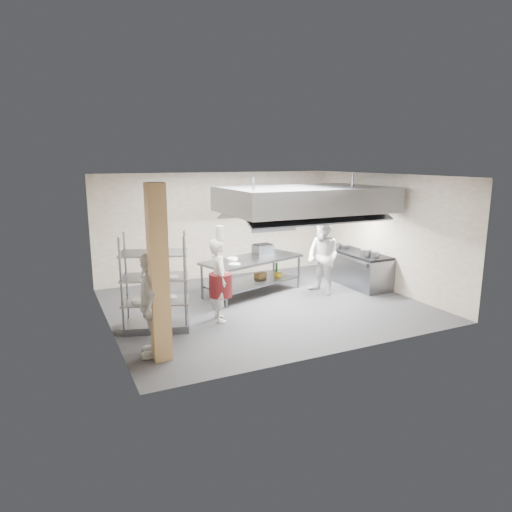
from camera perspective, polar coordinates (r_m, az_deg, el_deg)
name	(u,v)px	position (r m, az deg, el deg)	size (l,w,h in m)	color
floor	(264,305)	(10.80, 1.06, -6.11)	(7.00, 7.00, 0.00)	#353537
ceiling	(265,176)	(10.27, 1.12, 10.01)	(7.00, 7.00, 0.00)	silver
wall_back	(218,225)	(13.15, -4.73, 3.85)	(7.00, 7.00, 0.00)	gray
wall_left	(105,256)	(9.44, -18.32, 0.04)	(6.00, 6.00, 0.00)	gray
wall_right	(385,232)	(12.37, 15.80, 2.91)	(6.00, 6.00, 0.00)	gray
column	(159,274)	(7.71, -12.09, -2.21)	(0.30, 0.30, 3.00)	tan
exhaust_hood	(305,199)	(11.28, 6.17, 7.07)	(4.00, 2.50, 0.60)	slate
hood_strip_a	(272,214)	(10.88, 2.06, 5.25)	(1.60, 0.12, 0.04)	white
hood_strip_b	(335,211)	(11.81, 9.88, 5.62)	(1.60, 0.12, 0.04)	white
wall_shelf	(276,222)	(13.74, 2.56, 4.22)	(1.50, 0.28, 0.04)	slate
island	(252,276)	(11.60, -0.47, -2.49)	(2.64, 1.10, 0.91)	slate
island_worktop	(252,259)	(11.50, -0.47, -0.43)	(2.64, 1.10, 0.06)	slate
island_undershelf	(252,282)	(11.64, -0.46, -3.22)	(2.43, 0.99, 0.04)	slate
pass_rack	(155,282)	(9.26, -12.52, -3.23)	(1.29, 0.75, 1.94)	gray
cooking_range	(358,270)	(12.69, 12.61, -1.68)	(0.80, 2.00, 0.84)	gray
range_top	(359,253)	(12.59, 12.71, 0.31)	(0.78, 1.96, 0.06)	black
chef_head	(219,280)	(9.58, -4.68, -3.03)	(0.64, 0.42, 1.76)	silver
chef_line	(323,257)	(11.60, 8.37, -0.12)	(0.92, 0.72, 1.89)	white
chef_plating	(151,304)	(8.06, -12.98, -5.90)	(1.08, 0.45, 1.84)	white
griddle	(263,249)	(12.04, 0.87, 0.85)	(0.48, 0.38, 0.24)	slate
wicker_basket	(260,275)	(11.95, 0.54, -2.41)	(0.29, 0.20, 0.13)	olive
stockpot	(366,253)	(12.04, 13.57, 0.36)	(0.28, 0.28, 0.19)	gray
plate_stack	(156,299)	(9.35, -12.42, -5.30)	(0.28, 0.28, 0.05)	white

